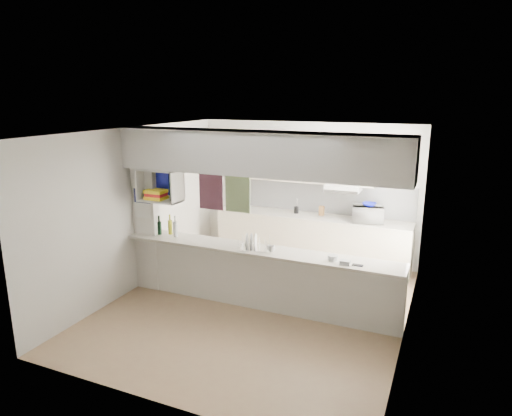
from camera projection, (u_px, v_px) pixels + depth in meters
The scene contains 16 objects.
floor at pixel (257, 307), 6.80m from camera, with size 4.80×4.80×0.00m, color tan.
ceiling at pixel (257, 131), 6.18m from camera, with size 4.80×4.80×0.00m, color white.
wall_back at pixel (307, 191), 8.63m from camera, with size 4.20×4.20×0.00m, color silver.
wall_left at pixel (136, 209), 7.30m from camera, with size 4.80×4.80×0.00m, color silver.
wall_right at pixel (411, 241), 5.68m from camera, with size 4.80×4.80×0.00m, color silver.
servery_partition at pixel (245, 198), 6.47m from camera, with size 4.20×0.50×2.60m.
cubby_shelf at pixel (161, 187), 6.94m from camera, with size 0.65×0.35×0.50m.
kitchen_run at pixel (310, 220), 8.45m from camera, with size 3.60×0.63×2.24m.
microwave at pixel (368, 214), 7.91m from camera, with size 0.53×0.36×0.29m, color white.
bowl at pixel (369, 205), 7.83m from camera, with size 0.24×0.24×0.06m, color #0D1391.
dish_rack at pixel (254, 242), 6.57m from camera, with size 0.49×0.41×0.23m.
cup at pixel (271, 249), 6.40m from camera, with size 0.11×0.11×0.09m, color white.
wine_bottles at pixel (169, 228), 7.19m from camera, with size 0.37×0.15×0.34m.
plastic_tubs at pixel (338, 260), 6.05m from camera, with size 0.49×0.21×0.07m.
utensil_jar at pixel (296, 210), 8.53m from camera, with size 0.09×0.09×0.12m, color black.
knife_block at pixel (322, 211), 8.36m from camera, with size 0.09×0.07×0.18m, color brown.
Camera 1 is at (2.47, -5.74, 3.08)m, focal length 32.00 mm.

